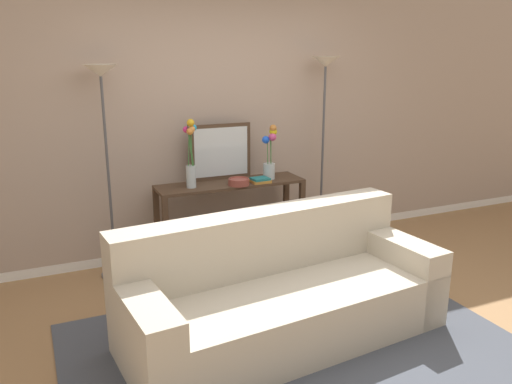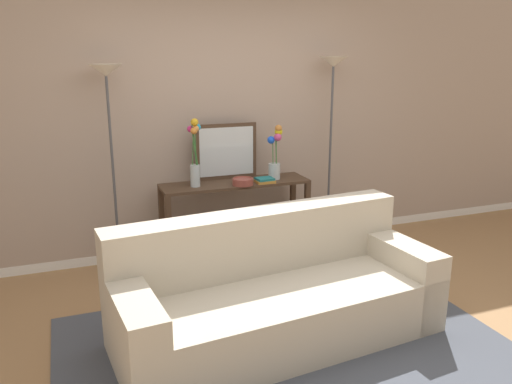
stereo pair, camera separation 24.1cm
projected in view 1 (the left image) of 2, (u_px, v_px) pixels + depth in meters
ground_plane at (316, 336)px, 3.79m from camera, size 16.00×16.00×0.02m
back_wall at (220, 112)px, 5.16m from camera, size 12.00×0.15×2.84m
area_rug at (291, 345)px, 3.64m from camera, size 3.07×1.94×0.01m
couch at (281, 296)px, 3.71m from camera, size 2.37×1.12×0.88m
console_table at (231, 206)px, 5.02m from camera, size 1.43×0.39×0.79m
floor_lamp_left at (104, 113)px, 4.40m from camera, size 0.28×0.28×1.90m
floor_lamp_right at (324, 99)px, 5.25m from camera, size 0.28×0.28×1.96m
wall_mirror at (221, 152)px, 5.02m from camera, size 0.62×0.02×0.54m
vase_tall_flowers at (191, 156)px, 4.69m from camera, size 0.12×0.12×0.64m
vase_short_flowers at (270, 155)px, 5.03m from camera, size 0.15×0.13×0.54m
fruit_bowl at (239, 182)px, 4.85m from camera, size 0.20×0.20×0.06m
book_stack at (260, 180)px, 4.95m from camera, size 0.18×0.15×0.05m
book_row_under_console at (194, 259)px, 5.00m from camera, size 0.39×0.18×0.13m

